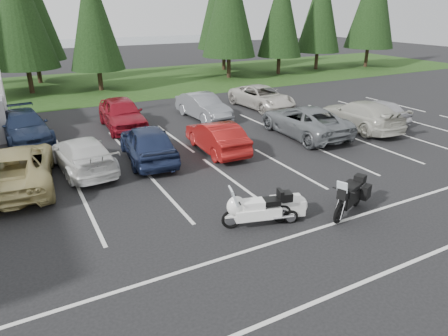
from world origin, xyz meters
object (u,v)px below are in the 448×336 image
at_px(car_near_8, 376,111).
at_px(car_far_1, 25,126).
at_px(car_far_4, 262,97).
at_px(adventure_motorcycle, 350,194).
at_px(car_near_3, 82,154).
at_px(car_near_4, 148,143).
at_px(car_far_2, 122,113).
at_px(car_far_3, 203,106).
at_px(touring_motorcycle, 257,206).
at_px(car_near_7, 360,115).
at_px(car_near_5, 217,137).
at_px(car_near_6, 304,121).
at_px(cargo_trailer, 287,208).
at_px(car_near_2, 15,168).

distance_m(car_near_8, car_far_1, 19.05).
height_order(car_far_4, adventure_motorcycle, adventure_motorcycle).
relative_size(car_near_3, car_far_1, 0.94).
xyz_separation_m(car_near_4, car_far_4, (9.70, 5.84, -0.09)).
distance_m(car_far_2, car_far_3, 4.83).
bearing_deg(touring_motorcycle, car_near_7, 46.09).
xyz_separation_m(car_near_5, adventure_motorcycle, (0.96, -7.41, 0.01)).
bearing_deg(car_far_2, car_near_5, -61.78).
bearing_deg(car_near_6, car_near_8, -177.34).
bearing_deg(car_far_2, car_near_3, -117.47).
xyz_separation_m(car_far_3, touring_motorcycle, (-4.02, -12.26, -0.05)).
height_order(car_near_3, cargo_trailer, car_near_3).
xyz_separation_m(car_near_3, car_near_7, (14.48, -0.88, 0.08)).
height_order(car_near_2, car_near_8, car_near_2).
bearing_deg(adventure_motorcycle, car_near_2, 118.22).
height_order(car_near_4, car_far_3, car_near_4).
bearing_deg(car_far_4, cargo_trailer, -124.77).
height_order(car_near_7, touring_motorcycle, car_near_7).
distance_m(car_near_2, car_near_4, 5.21).
relative_size(car_near_6, car_near_7, 1.05).
bearing_deg(cargo_trailer, car_near_8, 48.60).
bearing_deg(car_far_3, car_far_1, 173.24).
xyz_separation_m(car_far_4, adventure_motorcycle, (-5.59, -13.65, 0.01)).
xyz_separation_m(car_far_2, car_far_3, (4.83, -0.19, -0.11)).
distance_m(car_far_2, touring_motorcycle, 12.48).
bearing_deg(car_near_8, car_near_7, 11.55).
xyz_separation_m(car_far_2, adventure_motorcycle, (3.79, -13.22, -0.12)).
bearing_deg(car_far_3, car_near_6, -65.32).
bearing_deg(car_far_4, car_near_3, -159.94).
bearing_deg(car_far_4, car_near_7, -77.37).
distance_m(car_near_5, car_far_3, 5.97).
xyz_separation_m(car_far_1, adventure_motorcycle, (8.64, -13.33, -0.01)).
xyz_separation_m(car_near_2, car_near_7, (16.96, -0.36, -0.00)).
bearing_deg(adventure_motorcycle, car_near_3, 107.48).
relative_size(car_near_5, car_far_1, 0.85).
xyz_separation_m(car_near_5, car_near_7, (8.62, -0.37, 0.06)).
bearing_deg(car_far_2, car_far_4, 4.88).
height_order(car_far_1, adventure_motorcycle, car_far_1).
relative_size(car_near_7, car_far_1, 1.05).
relative_size(car_near_2, adventure_motorcycle, 2.36).
xyz_separation_m(car_near_8, cargo_trailer, (-11.38, -6.79, -0.34)).
bearing_deg(car_far_2, car_far_3, 0.07).
height_order(car_near_3, car_far_1, car_far_1).
bearing_deg(car_near_3, car_far_4, -160.04).
distance_m(car_far_2, car_far_4, 9.39).
height_order(car_far_1, car_far_4, car_far_1).
bearing_deg(car_far_2, touring_motorcycle, -84.02).
relative_size(car_far_1, adventure_motorcycle, 2.14).
distance_m(car_near_8, car_far_3, 10.09).
relative_size(car_far_3, adventure_motorcycle, 1.89).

